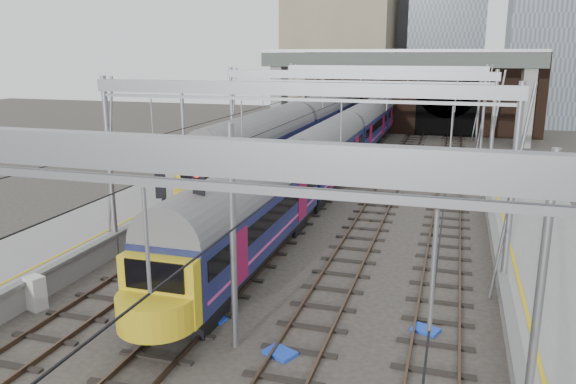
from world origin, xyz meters
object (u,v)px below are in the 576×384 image
(signal_near_centre, at_px, (202,226))
(train_main, at_px, (348,138))
(signal_near_left, at_px, (164,222))
(relay_cabinet, at_px, (35,293))
(train_second, at_px, (342,111))

(signal_near_centre, bearing_deg, train_main, 73.10)
(train_main, bearing_deg, signal_near_left, -93.34)
(signal_near_left, xyz_separation_m, signal_near_centre, (1.88, -0.85, 0.29))
(signal_near_centre, bearing_deg, relay_cabinet, 171.80)
(signal_near_left, height_order, relay_cabinet, signal_near_left)
(train_second, relative_size, relay_cabinet, 57.65)
(signal_near_centre, bearing_deg, train_second, 77.93)
(signal_near_centre, xyz_separation_m, relay_cabinet, (-6.13, -1.01, -2.76))
(relay_cabinet, bearing_deg, train_main, 94.41)
(train_main, distance_m, signal_near_left, 26.65)
(train_second, relative_size, signal_near_left, 14.60)
(train_second, distance_m, relay_cabinet, 45.90)
(train_second, bearing_deg, signal_near_left, -86.81)
(train_main, xyz_separation_m, signal_near_left, (-1.55, -26.59, 0.72))
(train_main, height_order, signal_near_centre, signal_near_centre)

